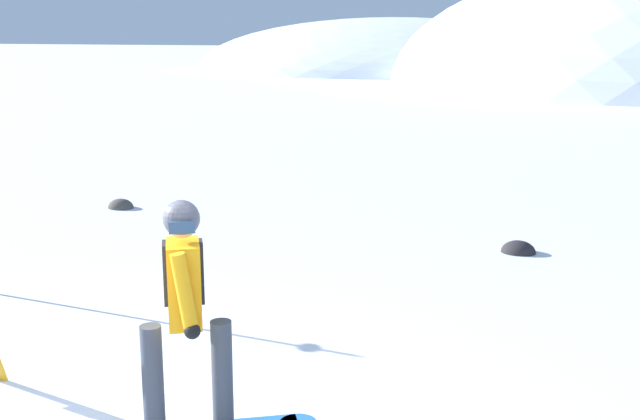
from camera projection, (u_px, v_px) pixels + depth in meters
ridge_peak_far at (392, 69)px, 60.93m from camera, size 30.47×27.43×7.86m
snowboarder_main at (185, 312)px, 5.43m from camera, size 1.59×1.13×1.71m
rock_dark at (121, 208)px, 12.86m from camera, size 0.44×0.37×0.31m
rock_mid at (518, 252)px, 10.26m from camera, size 0.45×0.38×0.31m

